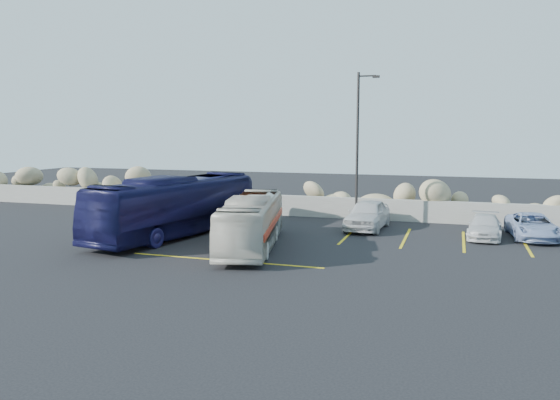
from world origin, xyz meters
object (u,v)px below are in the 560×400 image
(lamppost, at_px, (358,145))
(car_d, at_px, (532,226))
(car_a, at_px, (368,214))
(vintage_bus, at_px, (252,222))
(car_c, at_px, (485,227))
(tour_coach, at_px, (176,206))

(lamppost, xyz_separation_m, car_d, (8.39, -0.77, -3.71))
(lamppost, relative_size, car_a, 1.81)
(vintage_bus, relative_size, car_a, 1.84)
(lamppost, bearing_deg, car_c, -11.36)
(car_a, bearing_deg, lamppost, 139.32)
(car_c, height_order, car_d, car_d)
(vintage_bus, distance_m, tour_coach, 4.73)
(vintage_bus, bearing_deg, tour_coach, 148.50)
(tour_coach, distance_m, car_a, 9.69)
(vintage_bus, xyz_separation_m, tour_coach, (-4.47, 1.52, 0.31))
(vintage_bus, relative_size, car_c, 2.21)
(car_a, bearing_deg, car_d, 2.57)
(vintage_bus, bearing_deg, car_d, 14.30)
(lamppost, height_order, car_c, lamppost)
(car_a, height_order, car_d, car_a)
(tour_coach, height_order, car_d, tour_coach)
(vintage_bus, distance_m, car_d, 13.21)
(car_c, xyz_separation_m, car_d, (2.12, 0.49, 0.05))
(vintage_bus, height_order, tour_coach, tour_coach)
(lamppost, relative_size, tour_coach, 0.78)
(lamppost, xyz_separation_m, vintage_bus, (-3.36, -6.78, -3.17))
(tour_coach, distance_m, car_d, 16.85)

